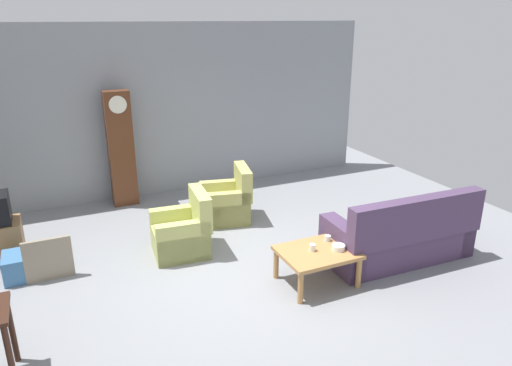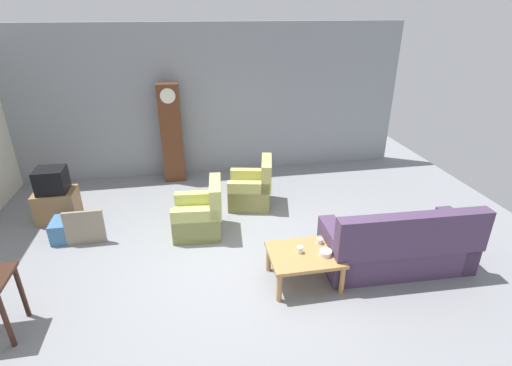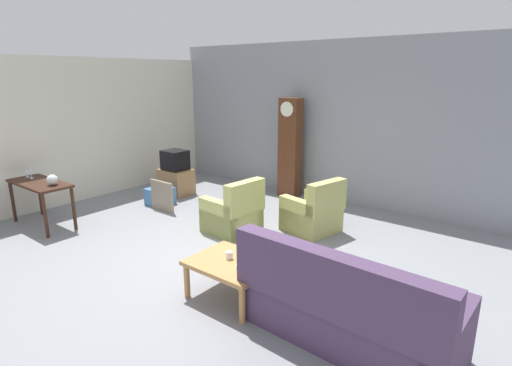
# 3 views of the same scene
# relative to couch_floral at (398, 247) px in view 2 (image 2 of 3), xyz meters

# --- Properties ---
(ground_plane) EXTENTS (10.40, 10.40, 0.00)m
(ground_plane) POSITION_rel_couch_floral_xyz_m (-2.25, 0.60, -0.36)
(ground_plane) COLOR gray
(garage_door_wall) EXTENTS (8.40, 0.16, 3.20)m
(garage_door_wall) POSITION_rel_couch_floral_xyz_m (-2.25, 4.20, 1.24)
(garage_door_wall) COLOR gray
(garage_door_wall) RESTS_ON ground_plane
(couch_floral) EXTENTS (2.13, 0.95, 1.04)m
(couch_floral) POSITION_rel_couch_floral_xyz_m (0.00, 0.00, 0.00)
(couch_floral) COLOR #4C3856
(couch_floral) RESTS_ON ground_plane
(armchair_olive_near) EXTENTS (0.86, 0.83, 0.92)m
(armchair_olive_near) POSITION_rel_couch_floral_xyz_m (-2.73, 1.49, -0.05)
(armchair_olive_near) COLOR #B7BC66
(armchair_olive_near) RESTS_ON ground_plane
(armchair_olive_far) EXTENTS (0.93, 0.91, 0.92)m
(armchair_olive_far) POSITION_rel_couch_floral_xyz_m (-1.71, 2.32, -0.05)
(armchair_olive_far) COLOR tan
(armchair_olive_far) RESTS_ON ground_plane
(coffee_table_wood) EXTENTS (0.96, 0.76, 0.46)m
(coffee_table_wood) POSITION_rel_couch_floral_xyz_m (-1.40, -0.05, 0.04)
(coffee_table_wood) COLOR #B27F47
(coffee_table_wood) RESTS_ON ground_plane
(grandfather_clock) EXTENTS (0.44, 0.30, 2.08)m
(grandfather_clock) POSITION_rel_couch_floral_xyz_m (-3.16, 3.79, 0.69)
(grandfather_clock) COLOR #562D19
(grandfather_clock) RESTS_ON ground_plane
(tv_stand_cabinet) EXTENTS (0.68, 0.52, 0.55)m
(tv_stand_cabinet) POSITION_rel_couch_floral_xyz_m (-5.19, 2.39, -0.08)
(tv_stand_cabinet) COLOR #997047
(tv_stand_cabinet) RESTS_ON ground_plane
(tv_crt) EXTENTS (0.48, 0.44, 0.42)m
(tv_crt) POSITION_rel_couch_floral_xyz_m (-5.19, 2.39, 0.40)
(tv_crt) COLOR black
(tv_crt) RESTS_ON tv_stand_cabinet
(framed_picture_leaning) EXTENTS (0.60, 0.05, 0.58)m
(framed_picture_leaning) POSITION_rel_couch_floral_xyz_m (-4.54, 1.47, -0.07)
(framed_picture_leaning) COLOR gray
(framed_picture_leaning) RESTS_ON ground_plane
(storage_box_blue) EXTENTS (0.44, 0.47, 0.34)m
(storage_box_blue) POSITION_rel_couch_floral_xyz_m (-4.88, 1.69, -0.19)
(storage_box_blue) COLOR teal
(storage_box_blue) RESTS_ON ground_plane
(cup_white_porcelain) EXTENTS (0.08, 0.08, 0.09)m
(cup_white_porcelain) POSITION_rel_couch_floral_xyz_m (-1.47, -0.03, 0.15)
(cup_white_porcelain) COLOR white
(cup_white_porcelain) RESTS_ON coffee_table_wood
(cup_blue_rimmed) EXTENTS (0.09, 0.09, 0.07)m
(cup_blue_rimmed) POSITION_rel_couch_floral_xyz_m (-1.13, 0.14, 0.14)
(cup_blue_rimmed) COLOR silver
(cup_blue_rimmed) RESTS_ON coffee_table_wood
(bowl_white_stacked) EXTENTS (0.17, 0.17, 0.07)m
(bowl_white_stacked) POSITION_rel_couch_floral_xyz_m (-1.15, -0.14, 0.14)
(bowl_white_stacked) COLOR white
(bowl_white_stacked) RESTS_ON coffee_table_wood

